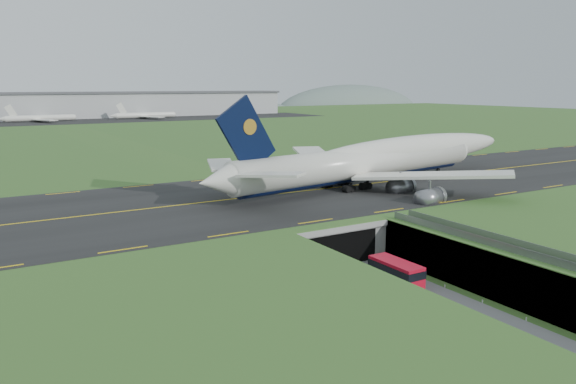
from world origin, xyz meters
TOP-DOWN VIEW (x-y plane):
  - ground at (0.00, 0.00)m, footprint 900.00×900.00m
  - airfield_deck at (0.00, 0.00)m, footprint 800.00×800.00m
  - trench_road at (0.00, -7.50)m, footprint 12.00×75.00m
  - taxiway at (0.00, 33.00)m, footprint 800.00×44.00m
  - tunnel_portal at (0.00, 16.71)m, footprint 17.00×22.30m
  - guideway at (11.00, -19.11)m, footprint 3.00×53.00m
  - jumbo_jet at (28.20, 32.84)m, footprint 85.38×55.95m
  - shuttle_tram at (1.40, -1.80)m, footprint 3.10×7.93m
  - cargo_terminal at (-0.11, 299.41)m, footprint 320.00×67.00m
  - distant_hills at (64.38, 430.00)m, footprint 700.00×91.00m

SIDE VIEW (x-z plane):
  - distant_hills at x=64.38m, z-range -34.00..26.00m
  - ground at x=0.00m, z-range 0.00..0.00m
  - trench_road at x=0.00m, z-range 0.00..0.20m
  - shuttle_tram at x=1.40m, z-range 0.16..3.38m
  - airfield_deck at x=0.00m, z-range 0.00..6.00m
  - tunnel_portal at x=0.00m, z-range 0.33..6.33m
  - guideway at x=11.00m, z-range 1.80..8.85m
  - taxiway at x=0.00m, z-range 6.00..6.18m
  - jumbo_jet at x=28.20m, z-range 1.65..20.40m
  - cargo_terminal at x=-0.11m, z-range 6.16..21.76m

